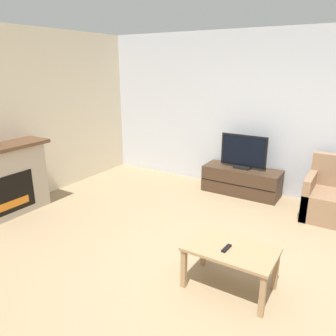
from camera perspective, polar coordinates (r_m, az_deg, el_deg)
ground_plane at (r=3.69m, az=7.39°, el=-18.08°), size 24.00×24.00×0.00m
wall_back at (r=5.68m, az=19.67°, el=8.58°), size 12.00×0.06×2.70m
wall_left at (r=5.42m, az=-27.21°, el=7.27°), size 0.06×12.00×2.70m
fireplace at (r=5.29m, az=-26.82°, el=-2.00°), size 0.51×1.35×1.06m
tv_stand at (r=5.78m, az=12.67°, el=-2.18°), size 1.30×0.50×0.45m
tv at (r=5.64m, az=13.00°, el=2.57°), size 0.78×0.18×0.58m
armchair at (r=5.31m, az=26.57°, el=-4.80°), size 0.70×0.76×0.88m
coffee_table at (r=3.34m, az=10.83°, el=-14.50°), size 0.86×0.53×0.45m
remote at (r=3.28m, az=10.15°, el=-13.59°), size 0.05×0.15×0.02m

